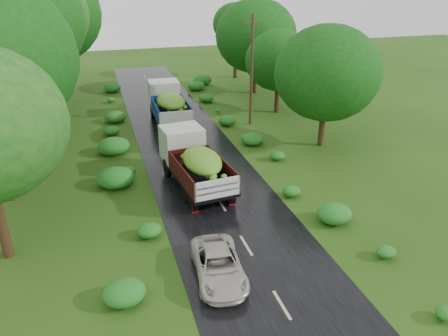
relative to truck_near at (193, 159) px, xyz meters
name	(u,v)px	position (x,y,z in m)	size (l,w,h in m)	color
ground	(282,305)	(0.87, -10.62, -1.62)	(120.00, 120.00, 0.00)	#1F450E
road	(239,234)	(0.87, -5.62, -1.61)	(6.50, 80.00, 0.02)	black
road_lines	(233,223)	(0.87, -4.62, -1.59)	(0.12, 69.60, 0.00)	#BFB78C
truck_near	(193,159)	(0.00, 0.00, 0.00)	(3.10, 7.02, 2.86)	black
truck_far	(168,103)	(0.61, 11.64, 0.05)	(2.59, 7.06, 2.95)	black
car	(219,265)	(-0.93, -8.38, -1.04)	(1.86, 4.03, 1.12)	beige
utility_pole	(252,70)	(6.81, 9.38, 2.75)	(1.48, 0.33, 8.49)	#382616
trees_left	(21,35)	(-9.25, 11.45, 5.64)	(5.85, 32.70, 10.12)	black
trees_right	(271,47)	(10.37, 14.21, 3.60)	(4.41, 25.55, 7.36)	black
shrubs	(195,156)	(0.87, 3.38, -1.27)	(11.90, 44.00, 0.70)	#18681D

